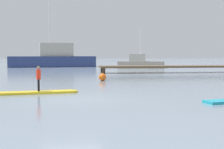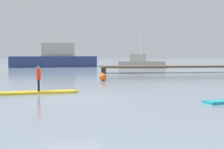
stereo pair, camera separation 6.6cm
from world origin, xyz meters
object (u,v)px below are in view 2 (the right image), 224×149
(paddleboard_near, at_px, (38,92))
(mooring_buoy_far, at_px, (103,77))
(fishing_boat_white_large, at_px, (54,58))
(fishing_boat_green_midground, at_px, (141,63))
(paddler_child_solo, at_px, (39,77))

(paddleboard_near, bearing_deg, mooring_buoy_far, 61.85)
(paddleboard_near, height_order, fishing_boat_white_large, fishing_boat_white_large)
(paddleboard_near, distance_m, fishing_boat_green_midground, 27.61)
(paddleboard_near, relative_size, mooring_buoy_far, 7.18)
(paddleboard_near, xyz_separation_m, fishing_boat_white_large, (-0.90, 31.90, 1.16))
(mooring_buoy_far, bearing_deg, fishing_boat_green_midground, 70.59)
(paddleboard_near, distance_m, mooring_buoy_far, 7.74)
(paddleboard_near, distance_m, fishing_boat_white_large, 31.93)
(fishing_boat_white_large, height_order, fishing_boat_green_midground, fishing_boat_white_large)
(mooring_buoy_far, bearing_deg, paddleboard_near, -118.15)
(paddleboard_near, height_order, fishing_boat_green_midground, fishing_boat_green_midground)
(paddler_child_solo, xyz_separation_m, fishing_boat_white_large, (-0.91, 31.88, 0.46))
(paddler_child_solo, relative_size, mooring_buoy_far, 2.33)
(paddleboard_near, bearing_deg, paddler_child_solo, 54.21)
(paddler_child_solo, bearing_deg, paddleboard_near, -125.79)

